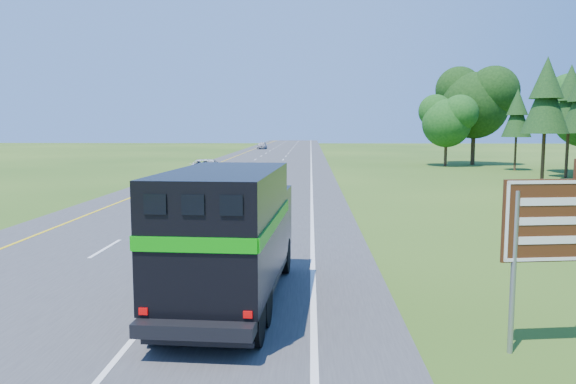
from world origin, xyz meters
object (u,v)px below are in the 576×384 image
horse_truck (230,232)px  exit_sign (560,228)px  white_suv (205,170)px  far_car (262,145)px

horse_truck → exit_sign: exit_sign is taller
horse_truck → white_suv: bearing=105.0°
far_car → exit_sign: 99.51m
far_car → exit_sign: size_ratio=1.09×
horse_truck → white_suv: size_ratio=1.27×
white_suv → horse_truck: bearing=-81.3°
far_car → exit_sign: bearing=-78.3°
horse_truck → far_car: horse_truck is taller
far_car → horse_truck: bearing=-82.0°
white_suv → far_car: 64.24m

